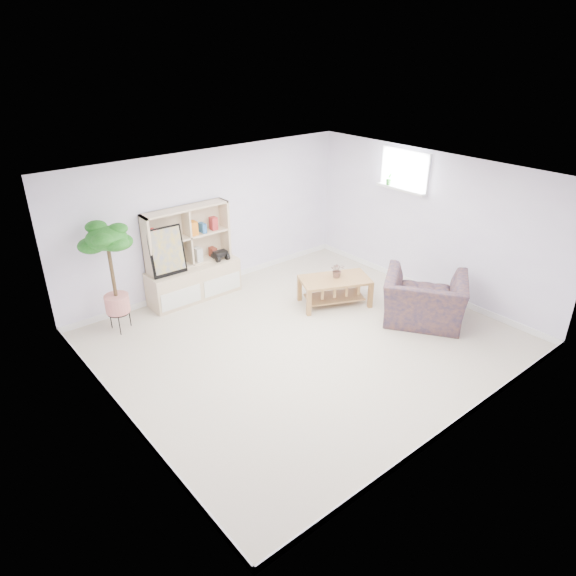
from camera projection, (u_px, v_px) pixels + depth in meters
floor at (305, 340)px, 7.54m from camera, size 5.50×5.00×0.01m
ceiling at (308, 179)px, 6.49m from camera, size 5.50×5.00×0.01m
walls at (306, 266)px, 7.02m from camera, size 5.51×5.01×2.40m
baseboard at (305, 337)px, 7.52m from camera, size 5.50×5.00×0.10m
window at (405, 170)px, 8.64m from camera, size 0.10×0.98×0.68m
window_sill at (401, 189)px, 8.75m from camera, size 0.14×1.00×0.04m
storage_unit at (192, 255)px, 8.45m from camera, size 1.57×0.53×1.57m
poster at (167, 251)px, 8.06m from camera, size 0.57×0.15×0.78m
toy_truck at (220, 255)px, 8.74m from camera, size 0.34×0.24×0.17m
coffee_table at (335, 291)px, 8.49m from camera, size 1.28×1.03×0.46m
table_plant at (337, 270)px, 8.38m from camera, size 0.31×0.30×0.26m
floor_tree at (113, 279)px, 7.45m from camera, size 0.68×0.68×1.71m
armchair at (425, 296)px, 7.84m from camera, size 1.54×1.58×0.89m
sill_plant at (389, 179)px, 8.89m from camera, size 0.15×0.14×0.21m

